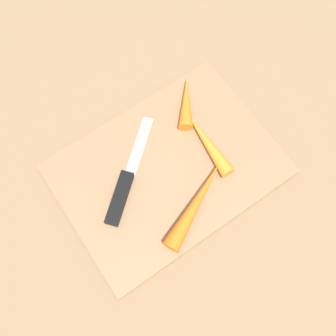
{
  "coord_description": "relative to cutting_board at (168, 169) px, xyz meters",
  "views": [
    {
      "loc": [
        -0.12,
        -0.17,
        0.62
      ],
      "look_at": [
        0.0,
        0.0,
        0.01
      ],
      "focal_mm": 40.89,
      "sensor_mm": 36.0,
      "label": 1
    }
  ],
  "objects": [
    {
      "name": "ground_plane",
      "position": [
        0.0,
        0.0,
        -0.01
      ],
      "size": [
        1.4,
        1.4,
        0.0
      ],
      "primitive_type": "plane",
      "color": "#8C6D4C"
    },
    {
      "name": "cutting_board",
      "position": [
        0.0,
        0.0,
        0.0
      ],
      "size": [
        0.36,
        0.26,
        0.01
      ],
      "primitive_type": "cube",
      "color": "#99704C",
      "rests_on": "ground_plane"
    },
    {
      "name": "knife",
      "position": [
        -0.08,
        0.0,
        0.01
      ],
      "size": [
        0.17,
        0.14,
        0.01
      ],
      "rotation": [
        0.0,
        0.0,
        0.7
      ],
      "color": "#B7B7BC",
      "rests_on": "cutting_board"
    },
    {
      "name": "carrot_medium",
      "position": [
        0.08,
        0.0,
        0.02
      ],
      "size": [
        0.03,
        0.14,
        0.02
      ],
      "primitive_type": "cone",
      "rotation": [
        0.0,
        1.57,
        1.51
      ],
      "color": "orange",
      "rests_on": "cutting_board"
    },
    {
      "name": "carrot_longest",
      "position": [
        -0.0,
        -0.08,
        0.02
      ],
      "size": [
        0.16,
        0.09,
        0.03
      ],
      "primitive_type": "cone",
      "rotation": [
        0.0,
        1.57,
        0.43
      ],
      "color": "orange",
      "rests_on": "cutting_board"
    },
    {
      "name": "carrot_shortest",
      "position": [
        0.09,
        0.08,
        0.02
      ],
      "size": [
        0.08,
        0.09,
        0.03
      ],
      "primitive_type": "cone",
      "rotation": [
        0.0,
        1.57,
        0.93
      ],
      "color": "orange",
      "rests_on": "cutting_board"
    }
  ]
}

